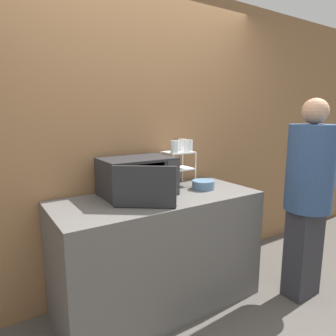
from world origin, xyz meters
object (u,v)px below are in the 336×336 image
(glass_back_right, at_px, (182,145))
(person, at_px, (308,190))
(bowl, at_px, (203,185))
(glass_front_left, at_px, (175,147))
(dish_rack, at_px, (178,161))
(microwave, at_px, (138,177))
(glass_front_right, at_px, (188,146))

(glass_back_right, distance_m, person, 1.11)
(bowl, bearing_deg, glass_front_left, 137.26)
(dish_rack, xyz_separation_m, glass_back_right, (0.08, 0.05, 0.14))
(glass_front_left, bearing_deg, microwave, -172.54)
(dish_rack, relative_size, glass_front_left, 2.95)
(glass_front_left, bearing_deg, bowl, -42.74)
(glass_front_left, height_order, person, person)
(dish_rack, height_order, glass_front_left, glass_front_left)
(person, bearing_deg, dish_rack, 133.91)
(dish_rack, height_order, bowl, dish_rack)
(dish_rack, distance_m, glass_front_left, 0.17)
(dish_rack, bearing_deg, glass_front_right, -36.05)
(glass_back_right, xyz_separation_m, glass_front_right, (-0.01, -0.11, 0.00))
(glass_back_right, bearing_deg, bowl, -84.84)
(microwave, relative_size, glass_back_right, 6.32)
(glass_front_right, relative_size, person, 0.06)
(glass_front_right, height_order, person, person)
(dish_rack, relative_size, glass_back_right, 2.95)
(glass_front_left, xyz_separation_m, glass_back_right, (0.15, 0.11, 0.00))
(bowl, bearing_deg, dish_rack, 115.06)
(dish_rack, xyz_separation_m, bowl, (0.10, -0.22, -0.18))
(bowl, bearing_deg, person, -40.68)
(glass_front_right, relative_size, bowl, 0.54)
(glass_back_right, bearing_deg, microwave, -163.21)
(glass_front_right, bearing_deg, person, -46.97)
(bowl, distance_m, person, 0.84)
(glass_back_right, xyz_separation_m, person, (0.66, -0.83, -0.34))
(glass_back_right, bearing_deg, dish_rack, -145.36)
(microwave, height_order, bowl, microwave)
(glass_back_right, distance_m, glass_front_right, 0.11)
(microwave, relative_size, bowl, 3.43)
(person, bearing_deg, microwave, 150.91)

